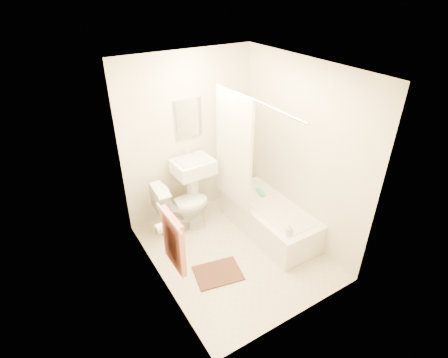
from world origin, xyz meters
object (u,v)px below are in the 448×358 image
bathtub (269,218)px  toilet (182,206)px  bath_mat (218,273)px  soap_bottle (289,229)px  sink (194,187)px

bathtub → toilet: bearing=146.0°
bath_mat → bathtub: bearing=18.2°
soap_bottle → bathtub: bearing=72.5°
toilet → sink: 0.34m
sink → bath_mat: (-0.30, -1.18, -0.53)m
bath_mat → soap_bottle: bearing=-17.0°
toilet → bathtub: 1.24m
toilet → bath_mat: toilet is taller
bathtub → soap_bottle: bearing=-107.5°
toilet → sink: size_ratio=0.73×
toilet → bath_mat: bearing=-178.8°
bathtub → bath_mat: (-1.05, -0.35, -0.20)m
toilet → soap_bottle: size_ratio=4.56×
sink → soap_bottle: bearing=-70.5°
bath_mat → soap_bottle: size_ratio=3.26×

